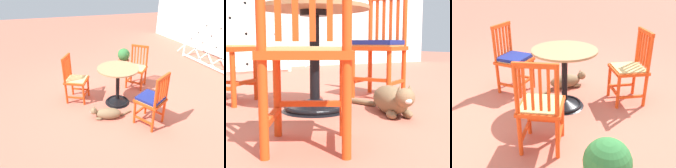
{
  "view_description": "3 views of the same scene",
  "coord_description": "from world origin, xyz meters",
  "views": [
    {
      "loc": [
        3.02,
        -1.11,
        2.04
      ],
      "look_at": [
        -0.09,
        0.02,
        0.31
      ],
      "focal_mm": 30.2,
      "sensor_mm": 36.0,
      "label": 1
    },
    {
      "loc": [
        -0.86,
        -1.97,
        0.48
      ],
      "look_at": [
        0.23,
        -0.04,
        0.19
      ],
      "focal_mm": 51.24,
      "sensor_mm": 36.0,
      "label": 2
    },
    {
      "loc": [
        -2.16,
        1.79,
        1.61
      ],
      "look_at": [
        0.02,
        0.14,
        0.35
      ],
      "focal_mm": 41.84,
      "sensor_mm": 36.0,
      "label": 3
    }
  ],
  "objects": [
    {
      "name": "ground_plane",
      "position": [
        0.0,
        0.0,
        0.0
      ],
      "size": [
        24.0,
        24.0,
        0.0
      ],
      "primitive_type": "plane",
      "color": "#BC604C"
    },
    {
      "name": "cafe_table",
      "position": [
        0.1,
        0.06,
        0.28
      ],
      "size": [
        0.76,
        0.76,
        0.73
      ],
      "color": "black",
      "rests_on": "ground_plane"
    },
    {
      "name": "orange_chair_facing_out",
      "position": [
        0.87,
        0.34,
        0.45
      ],
      "size": [
        0.54,
        0.54,
        0.91
      ],
      "color": "#D64214",
      "rests_on": "ground_plane"
    },
    {
      "name": "lattice_fence_panel",
      "position": [
        -0.34,
        3.12,
        0.62
      ],
      "size": [
        3.47,
        0.06,
        1.23
      ],
      "color": "silver",
      "rests_on": "ground_plane"
    },
    {
      "name": "orange_chair_near_fence",
      "position": [
        -0.28,
        -0.66,
        0.43
      ],
      "size": [
        0.54,
        0.54,
        0.91
      ],
      "color": "#D64214",
      "rests_on": "ground_plane"
    },
    {
      "name": "terracotta_planter",
      "position": [
        -1.29,
        0.78,
        0.33
      ],
      "size": [
        0.32,
        0.32,
        0.62
      ],
      "color": "#B25B3D",
      "rests_on": "ground_plane"
    },
    {
      "name": "orange_chair_at_corner",
      "position": [
        -0.4,
        0.72,
        0.43
      ],
      "size": [
        0.57,
        0.57,
        0.91
      ],
      "color": "#D64214",
      "rests_on": "ground_plane"
    },
    {
      "name": "tabby_cat",
      "position": [
        0.5,
        -0.3,
        0.1
      ],
      "size": [
        0.33,
        0.74,
        0.23
      ],
      "color": "brown",
      "rests_on": "ground_plane"
    }
  ]
}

